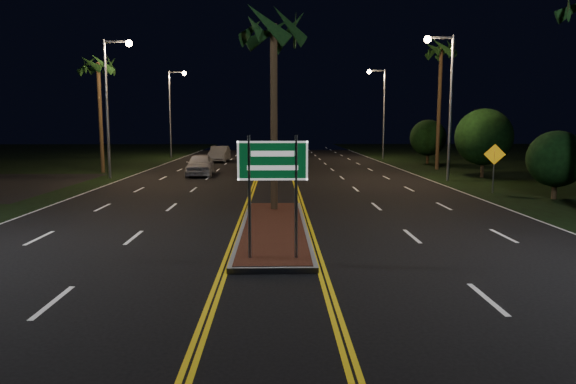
{
  "coord_description": "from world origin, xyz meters",
  "views": [
    {
      "loc": [
        0.1,
        -10.23,
        3.65
      ],
      "look_at": [
        0.39,
        2.76,
        1.9
      ],
      "focal_mm": 32.0,
      "sensor_mm": 36.0,
      "label": 1
    }
  ],
  "objects_px": {
    "palm_median": "(274,30)",
    "car_far": "(219,153)",
    "median_island": "(274,228)",
    "streetlight_right_mid": "(445,91)",
    "car_near": "(200,163)",
    "shrub_mid": "(484,137)",
    "streetlight_left_mid": "(112,92)",
    "palm_left_far": "(98,66)",
    "shrub_far": "(428,138)",
    "palm_right_far": "(441,51)",
    "highway_sign": "(273,172)",
    "shrub_near": "(556,159)",
    "streetlight_left_far": "(173,104)",
    "streetlight_right_far": "(380,103)",
    "warning_sign": "(494,161)"
  },
  "relations": [
    {
      "from": "palm_median",
      "to": "car_far",
      "type": "bearing_deg",
      "value": 100.7
    },
    {
      "from": "car_far",
      "to": "median_island",
      "type": "bearing_deg",
      "value": -78.35
    },
    {
      "from": "streetlight_right_mid",
      "to": "car_near",
      "type": "bearing_deg",
      "value": 166.8
    },
    {
      "from": "shrub_mid",
      "to": "streetlight_left_mid",
      "type": "bearing_deg",
      "value": 180.0
    },
    {
      "from": "palm_left_far",
      "to": "shrub_mid",
      "type": "xyz_separation_m",
      "value": [
        26.8,
        -4.0,
        -5.02
      ]
    },
    {
      "from": "streetlight_left_mid",
      "to": "shrub_far",
      "type": "height_order",
      "value": "streetlight_left_mid"
    },
    {
      "from": "palm_right_far",
      "to": "shrub_mid",
      "type": "relative_size",
      "value": 2.23
    },
    {
      "from": "streetlight_left_mid",
      "to": "palm_left_far",
      "type": "relative_size",
      "value": 1.02
    },
    {
      "from": "highway_sign",
      "to": "palm_left_far",
      "type": "xyz_separation_m",
      "value": [
        -12.8,
        25.2,
        5.34
      ]
    },
    {
      "from": "highway_sign",
      "to": "palm_median",
      "type": "distance_m",
      "value": 9.11
    },
    {
      "from": "highway_sign",
      "to": "shrub_near",
      "type": "distance_m",
      "value": 17.55
    },
    {
      "from": "median_island",
      "to": "streetlight_left_far",
      "type": "bearing_deg",
      "value": 106.0
    },
    {
      "from": "streetlight_right_far",
      "to": "shrub_far",
      "type": "relative_size",
      "value": 2.27
    },
    {
      "from": "warning_sign",
      "to": "car_far",
      "type": "bearing_deg",
      "value": 141.34
    },
    {
      "from": "median_island",
      "to": "palm_right_far",
      "type": "height_order",
      "value": "palm_right_far"
    },
    {
      "from": "streetlight_right_far",
      "to": "streetlight_left_mid",
      "type": "bearing_deg",
      "value": -139.7
    },
    {
      "from": "streetlight_left_far",
      "to": "shrub_mid",
      "type": "relative_size",
      "value": 1.95
    },
    {
      "from": "palm_right_far",
      "to": "car_near",
      "type": "height_order",
      "value": "palm_right_far"
    },
    {
      "from": "shrub_far",
      "to": "palm_right_far",
      "type": "bearing_deg",
      "value": -99.46
    },
    {
      "from": "streetlight_left_far",
      "to": "palm_left_far",
      "type": "distance_m",
      "value": 16.28
    },
    {
      "from": "palm_median",
      "to": "car_near",
      "type": "bearing_deg",
      "value": 109.05
    },
    {
      "from": "palm_median",
      "to": "streetlight_right_mid",
      "type": "bearing_deg",
      "value": 47.3
    },
    {
      "from": "streetlight_right_far",
      "to": "palm_right_far",
      "type": "xyz_separation_m",
      "value": [
        2.19,
        -12.0,
        3.49
      ]
    },
    {
      "from": "palm_left_far",
      "to": "highway_sign",
      "type": "bearing_deg",
      "value": -63.08
    },
    {
      "from": "car_near",
      "to": "shrub_near",
      "type": "bearing_deg",
      "value": -35.23
    },
    {
      "from": "streetlight_left_far",
      "to": "warning_sign",
      "type": "xyz_separation_m",
      "value": [
        22.09,
        -27.73,
        -3.98
      ]
    },
    {
      "from": "streetlight_right_far",
      "to": "warning_sign",
      "type": "xyz_separation_m",
      "value": [
        0.87,
        -25.73,
        -3.98
      ]
    },
    {
      "from": "streetlight_right_mid",
      "to": "median_island",
      "type": "bearing_deg",
      "value": -125.28
    },
    {
      "from": "shrub_near",
      "to": "shrub_mid",
      "type": "distance_m",
      "value": 10.04
    },
    {
      "from": "highway_sign",
      "to": "shrub_mid",
      "type": "relative_size",
      "value": 0.69
    },
    {
      "from": "palm_left_far",
      "to": "car_near",
      "type": "bearing_deg",
      "value": -16.8
    },
    {
      "from": "streetlight_right_mid",
      "to": "palm_left_far",
      "type": "bearing_deg",
      "value": 165.63
    },
    {
      "from": "streetlight_left_mid",
      "to": "car_far",
      "type": "relative_size",
      "value": 1.74
    },
    {
      "from": "palm_right_far",
      "to": "median_island",
      "type": "bearing_deg",
      "value": -119.1
    },
    {
      "from": "streetlight_right_mid",
      "to": "palm_right_far",
      "type": "height_order",
      "value": "palm_right_far"
    },
    {
      "from": "highway_sign",
      "to": "palm_left_far",
      "type": "relative_size",
      "value": 0.36
    },
    {
      "from": "streetlight_left_far",
      "to": "shrub_mid",
      "type": "distance_m",
      "value": 31.85
    },
    {
      "from": "shrub_mid",
      "to": "car_near",
      "type": "xyz_separation_m",
      "value": [
        -19.25,
        1.72,
        -1.84
      ]
    },
    {
      "from": "streetlight_right_mid",
      "to": "shrub_near",
      "type": "bearing_deg",
      "value": -70.16
    },
    {
      "from": "streetlight_left_far",
      "to": "shrub_near",
      "type": "relative_size",
      "value": 2.73
    },
    {
      "from": "highway_sign",
      "to": "palm_median",
      "type": "height_order",
      "value": "palm_median"
    },
    {
      "from": "streetlight_left_far",
      "to": "car_far",
      "type": "bearing_deg",
      "value": -44.83
    },
    {
      "from": "streetlight_left_mid",
      "to": "palm_left_far",
      "type": "bearing_deg",
      "value": 118.67
    },
    {
      "from": "shrub_near",
      "to": "car_near",
      "type": "bearing_deg",
      "value": 147.99
    },
    {
      "from": "streetlight_right_far",
      "to": "car_far",
      "type": "bearing_deg",
      "value": -168.52
    },
    {
      "from": "highway_sign",
      "to": "car_near",
      "type": "height_order",
      "value": "highway_sign"
    },
    {
      "from": "highway_sign",
      "to": "shrub_near",
      "type": "xyz_separation_m",
      "value": [
        13.5,
        11.2,
        -0.46
      ]
    },
    {
      "from": "streetlight_right_far",
      "to": "car_near",
      "type": "distance_m",
      "value": 23.23
    },
    {
      "from": "shrub_near",
      "to": "shrub_mid",
      "type": "xyz_separation_m",
      "value": [
        0.5,
        10.0,
        0.78
      ]
    },
    {
      "from": "streetlight_left_far",
      "to": "car_near",
      "type": "height_order",
      "value": "streetlight_left_far"
    }
  ]
}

